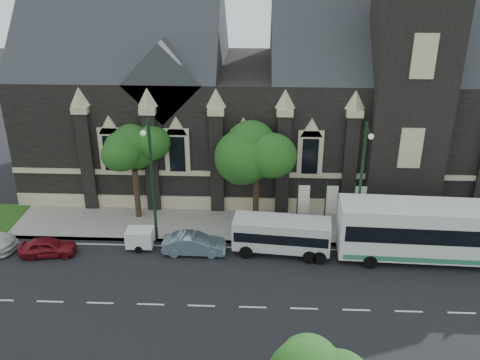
# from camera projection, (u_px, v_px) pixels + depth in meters

# --- Properties ---
(ground) EXTENTS (160.00, 160.00, 0.00)m
(ground) POSITION_uv_depth(u_px,v_px,m) (201.00, 306.00, 30.50)
(ground) COLOR black
(ground) RESTS_ON ground
(sidewalk) EXTENTS (80.00, 5.00, 0.15)m
(sidewalk) POSITION_uv_depth(u_px,v_px,m) (215.00, 225.00, 39.11)
(sidewalk) COLOR gray
(sidewalk) RESTS_ON ground
(museum) EXTENTS (40.00, 17.70, 29.90)m
(museum) POSITION_uv_depth(u_px,v_px,m) (283.00, 88.00, 43.99)
(museum) COLOR black
(museum) RESTS_ON ground
(tree_walk_right) EXTENTS (4.08, 4.08, 7.80)m
(tree_walk_right) POSITION_uv_depth(u_px,v_px,m) (260.00, 148.00, 37.70)
(tree_walk_right) COLOR black
(tree_walk_right) RESTS_ON ground
(tree_walk_left) EXTENTS (3.91, 3.91, 7.64)m
(tree_walk_left) POSITION_uv_depth(u_px,v_px,m) (136.00, 147.00, 38.08)
(tree_walk_left) COLOR black
(tree_walk_left) RESTS_ON ground
(street_lamp_near) EXTENTS (0.36, 1.88, 9.00)m
(street_lamp_near) POSITION_uv_depth(u_px,v_px,m) (362.00, 179.00, 34.44)
(street_lamp_near) COLOR black
(street_lamp_near) RESTS_ON ground
(street_lamp_mid) EXTENTS (0.36, 1.88, 9.00)m
(street_lamp_mid) POSITION_uv_depth(u_px,v_px,m) (151.00, 176.00, 34.99)
(street_lamp_mid) COLOR black
(street_lamp_mid) RESTS_ON ground
(banner_flag_left) EXTENTS (0.90, 0.10, 4.00)m
(banner_flag_left) POSITION_uv_depth(u_px,v_px,m) (301.00, 202.00, 37.45)
(banner_flag_left) COLOR black
(banner_flag_left) RESTS_ON ground
(banner_flag_center) EXTENTS (0.90, 0.10, 4.00)m
(banner_flag_center) POSITION_uv_depth(u_px,v_px,m) (329.00, 203.00, 37.37)
(banner_flag_center) COLOR black
(banner_flag_center) RESTS_ON ground
(banner_flag_right) EXTENTS (0.90, 0.10, 4.00)m
(banner_flag_right) POSITION_uv_depth(u_px,v_px,m) (357.00, 203.00, 37.29)
(banner_flag_right) COLOR black
(banner_flag_right) RESTS_ON ground
(tour_coach) EXTENTS (13.75, 3.59, 3.98)m
(tour_coach) POSITION_uv_depth(u_px,v_px,m) (444.00, 231.00, 34.09)
(tour_coach) COLOR white
(tour_coach) RESTS_ON ground
(shuttle_bus) EXTENTS (6.68, 2.89, 2.51)m
(shuttle_bus) POSITION_uv_depth(u_px,v_px,m) (282.00, 234.00, 35.16)
(shuttle_bus) COLOR silver
(shuttle_bus) RESTS_ON ground
(box_trailer) EXTENTS (2.65, 1.55, 1.41)m
(box_trailer) POSITION_uv_depth(u_px,v_px,m) (140.00, 238.00, 36.00)
(box_trailer) COLOR white
(box_trailer) RESTS_ON ground
(sedan) EXTENTS (4.30, 1.51, 1.41)m
(sedan) POSITION_uv_depth(u_px,v_px,m) (194.00, 244.00, 35.42)
(sedan) COLOR #6E8B9F
(sedan) RESTS_ON ground
(car_far_red) EXTENTS (3.90, 1.99, 1.27)m
(car_far_red) POSITION_uv_depth(u_px,v_px,m) (48.00, 247.00, 35.22)
(car_far_red) COLOR maroon
(car_far_red) RESTS_ON ground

